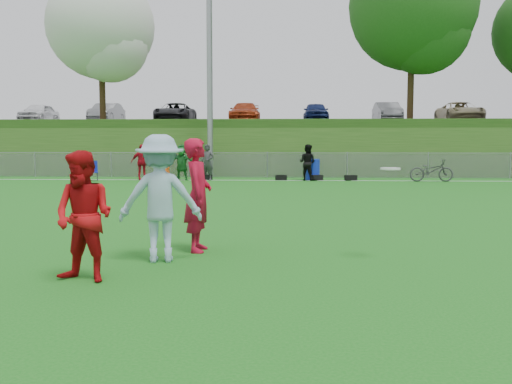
# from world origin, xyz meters

# --- Properties ---
(ground) EXTENTS (120.00, 120.00, 0.00)m
(ground) POSITION_xyz_m (0.00, 0.00, 0.00)
(ground) COLOR #166817
(ground) RESTS_ON ground
(sideline_far) EXTENTS (60.00, 0.10, 0.01)m
(sideline_far) POSITION_xyz_m (0.00, 18.00, 0.01)
(sideline_far) COLOR white
(sideline_far) RESTS_ON ground
(fence) EXTENTS (58.00, 0.06, 1.30)m
(fence) POSITION_xyz_m (0.00, 20.00, 0.65)
(fence) COLOR gray
(fence) RESTS_ON ground
(light_pole) EXTENTS (1.20, 0.40, 12.15)m
(light_pole) POSITION_xyz_m (-3.00, 20.80, 6.71)
(light_pole) COLOR gray
(light_pole) RESTS_ON ground
(berm) EXTENTS (120.00, 18.00, 3.00)m
(berm) POSITION_xyz_m (0.00, 31.00, 1.50)
(berm) COLOR #204914
(berm) RESTS_ON ground
(parking_lot) EXTENTS (120.00, 12.00, 0.10)m
(parking_lot) POSITION_xyz_m (0.00, 33.00, 3.05)
(parking_lot) COLOR black
(parking_lot) RESTS_ON berm
(tree_white_flowering) EXTENTS (6.30, 6.30, 8.78)m
(tree_white_flowering) POSITION_xyz_m (-9.84, 24.92, 8.32)
(tree_white_flowering) COLOR black
(tree_white_flowering) RESTS_ON berm
(tree_green_near) EXTENTS (7.14, 7.14, 9.95)m
(tree_green_near) POSITION_xyz_m (8.16, 24.42, 9.03)
(tree_green_near) COLOR black
(tree_green_near) RESTS_ON berm
(car_row) EXTENTS (32.04, 5.18, 1.44)m
(car_row) POSITION_xyz_m (-1.17, 32.00, 3.82)
(car_row) COLOR white
(car_row) RESTS_ON parking_lot
(spectator_row) EXTENTS (8.91, 0.96, 1.69)m
(spectator_row) POSITION_xyz_m (-3.05, 18.00, 0.85)
(spectator_row) COLOR #B20C1C
(spectator_row) RESTS_ON ground
(gear_bags) EXTENTS (7.40, 0.52, 0.26)m
(gear_bags) POSITION_xyz_m (1.07, 18.10, 0.13)
(gear_bags) COLOR black
(gear_bags) RESTS_ON ground
(player_red_left) EXTENTS (0.48, 0.72, 1.93)m
(player_red_left) POSITION_xyz_m (-0.54, 0.88, 0.97)
(player_red_left) COLOR #B10C28
(player_red_left) RESTS_ON ground
(player_red_center) EXTENTS (1.01, 0.88, 1.77)m
(player_red_center) POSITION_xyz_m (-1.74, -1.29, 0.88)
(player_red_center) COLOR #BB0D11
(player_red_center) RESTS_ON ground
(player_blue) EXTENTS (1.39, 0.95, 1.99)m
(player_blue) POSITION_xyz_m (-1.00, 0.04, 1.00)
(player_blue) COLOR #98BAD4
(player_blue) RESTS_ON ground
(frisbee) EXTENTS (0.31, 0.31, 0.03)m
(frisbee) POSITION_xyz_m (2.59, 0.24, 1.46)
(frisbee) COLOR white
(frisbee) RESTS_ON ground
(recycling_bin) EXTENTS (0.68, 0.68, 0.99)m
(recycling_bin) POSITION_xyz_m (2.21, 18.45, 0.50)
(recycling_bin) COLOR #1028B5
(recycling_bin) RESTS_ON ground
(camp_chair) EXTENTS (0.67, 0.68, 0.93)m
(camp_chair) POSITION_xyz_m (-8.05, 17.22, 0.27)
(camp_chair) COLOR #0E1C98
(camp_chair) RESTS_ON ground
(bicycle) EXTENTS (1.96, 0.69, 1.03)m
(bicycle) POSITION_xyz_m (7.56, 17.56, 0.51)
(bicycle) COLOR #313033
(bicycle) RESTS_ON ground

